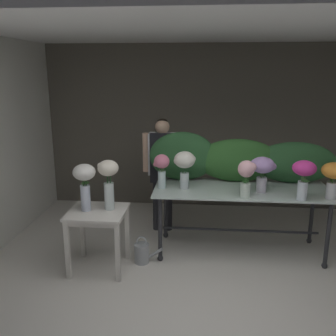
# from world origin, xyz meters

# --- Properties ---
(ground_plane) EXTENTS (7.65, 7.65, 0.00)m
(ground_plane) POSITION_xyz_m (0.00, 1.74, 0.00)
(ground_plane) COLOR silver
(wall_back) EXTENTS (5.40, 0.12, 2.70)m
(wall_back) POSITION_xyz_m (0.00, 3.48, 1.35)
(wall_back) COLOR #5B564C
(wall_back) RESTS_ON ground
(ceiling_slab) EXTENTS (5.52, 3.60, 0.12)m
(ceiling_slab) POSITION_xyz_m (0.00, 1.74, 2.76)
(ceiling_slab) COLOR silver
(ceiling_slab) RESTS_ON wall_back
(display_table_glass) EXTENTS (2.17, 0.87, 0.86)m
(display_table_glass) POSITION_xyz_m (0.46, 1.72, 0.73)
(display_table_glass) COLOR silver
(display_table_glass) RESTS_ON ground
(side_table_white) EXTENTS (0.65, 0.61, 0.73)m
(side_table_white) POSITION_xyz_m (-1.22, 1.14, 0.62)
(side_table_white) COLOR silver
(side_table_white) RESTS_ON ground
(florist) EXTENTS (0.56, 0.24, 1.63)m
(florist) POSITION_xyz_m (-0.60, 2.32, 1.00)
(florist) COLOR #232328
(florist) RESTS_ON ground
(foliage_backdrop) EXTENTS (2.42, 0.31, 0.65)m
(foliage_backdrop) POSITION_xyz_m (0.42, 2.04, 1.15)
(foliage_backdrop) COLOR #28562D
(foliage_backdrop) RESTS_ON display_table_glass
(vase_rosy_peonies) EXTENTS (0.20, 0.19, 0.43)m
(vase_rosy_peonies) POSITION_xyz_m (-0.54, 1.65, 1.12)
(vase_rosy_peonies) COLOR silver
(vase_rosy_peonies) RESTS_ON display_table_glass
(vase_ivory_freesia) EXTENTS (0.27, 0.26, 0.47)m
(vase_ivory_freesia) POSITION_xyz_m (-0.25, 1.66, 1.17)
(vase_ivory_freesia) COLOR silver
(vase_ivory_freesia) RESTS_ON display_table_glass
(vase_blush_carnations) EXTENTS (0.21, 0.19, 0.43)m
(vase_blush_carnations) POSITION_xyz_m (0.47, 1.40, 1.12)
(vase_blush_carnations) COLOR silver
(vase_blush_carnations) RESTS_ON display_table_glass
(vase_lilac_roses) EXTENTS (0.30, 0.28, 0.43)m
(vase_lilac_roses) POSITION_xyz_m (0.68, 1.61, 1.14)
(vase_lilac_roses) COLOR silver
(vase_lilac_roses) RESTS_ON display_table_glass
(vase_sunset_snapdragons) EXTENTS (0.29, 0.27, 0.42)m
(vase_sunset_snapdragons) POSITION_xyz_m (1.44, 1.44, 1.13)
(vase_sunset_snapdragons) COLOR silver
(vase_sunset_snapdragons) RESTS_ON display_table_glass
(vase_magenta_dahlias) EXTENTS (0.27, 0.26, 0.46)m
(vase_magenta_dahlias) POSITION_xyz_m (1.09, 1.36, 1.16)
(vase_magenta_dahlias) COLOR silver
(vase_magenta_dahlias) RESTS_ON display_table_glass
(vase_white_roses_tall) EXTENTS (0.25, 0.25, 0.54)m
(vase_white_roses_tall) POSITION_xyz_m (-1.35, 1.14, 1.08)
(vase_white_roses_tall) COLOR silver
(vase_white_roses_tall) RESTS_ON side_table_white
(vase_cream_lisianthus_tall) EXTENTS (0.24, 0.24, 0.58)m
(vase_cream_lisianthus_tall) POSITION_xyz_m (-1.09, 1.20, 1.10)
(vase_cream_lisianthus_tall) COLOR silver
(vase_cream_lisianthus_tall) RESTS_ON side_table_white
(watering_can) EXTENTS (0.35, 0.18, 0.34)m
(watering_can) POSITION_xyz_m (-0.74, 1.32, 0.13)
(watering_can) COLOR #999EA3
(watering_can) RESTS_ON ground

